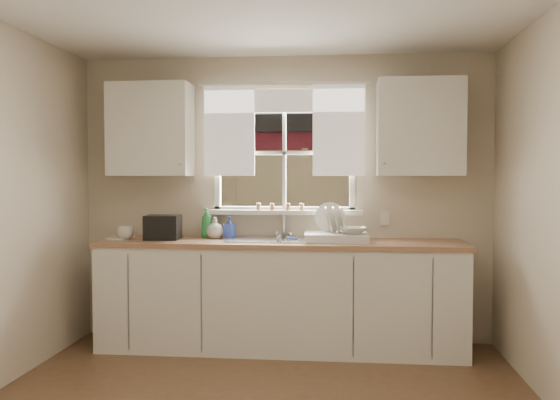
# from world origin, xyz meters

# --- Properties ---
(room_walls) EXTENTS (3.62, 4.02, 2.50)m
(room_walls) POSITION_xyz_m (0.00, -0.07, 1.24)
(room_walls) COLOR beige
(room_walls) RESTS_ON ground
(window) EXTENTS (1.38, 0.16, 1.06)m
(window) POSITION_xyz_m (0.00, 2.00, 1.49)
(window) COLOR white
(window) RESTS_ON room_walls
(curtains) EXTENTS (1.50, 0.03, 0.81)m
(curtains) POSITION_xyz_m (0.00, 1.95, 1.93)
(curtains) COLOR white
(curtains) RESTS_ON room_walls
(base_cabinets) EXTENTS (3.00, 0.62, 0.87)m
(base_cabinets) POSITION_xyz_m (0.00, 1.68, 0.43)
(base_cabinets) COLOR white
(base_cabinets) RESTS_ON ground
(countertop) EXTENTS (3.04, 0.65, 0.04)m
(countertop) POSITION_xyz_m (0.00, 1.68, 0.89)
(countertop) COLOR #A27251
(countertop) RESTS_ON base_cabinets
(upper_cabinet_left) EXTENTS (0.70, 0.33, 0.80)m
(upper_cabinet_left) POSITION_xyz_m (-1.15, 1.82, 1.85)
(upper_cabinet_left) COLOR white
(upper_cabinet_left) RESTS_ON room_walls
(upper_cabinet_right) EXTENTS (0.70, 0.33, 0.80)m
(upper_cabinet_right) POSITION_xyz_m (1.15, 1.82, 1.85)
(upper_cabinet_right) COLOR white
(upper_cabinet_right) RESTS_ON room_walls
(wall_outlet) EXTENTS (0.08, 0.01, 0.12)m
(wall_outlet) POSITION_xyz_m (0.88, 1.99, 1.08)
(wall_outlet) COLOR beige
(wall_outlet) RESTS_ON room_walls
(sill_jars) EXTENTS (0.42, 0.04, 0.06)m
(sill_jars) POSITION_xyz_m (-0.03, 1.94, 1.18)
(sill_jars) COLOR brown
(sill_jars) RESTS_ON window
(backyard) EXTENTS (20.00, 10.00, 6.13)m
(backyard) POSITION_xyz_m (0.58, 8.42, 3.46)
(backyard) COLOR #335421
(backyard) RESTS_ON ground
(sink) EXTENTS (0.88, 0.52, 0.40)m
(sink) POSITION_xyz_m (0.00, 1.71, 0.84)
(sink) COLOR #B7B7BC
(sink) RESTS_ON countertop
(dish_rack) EXTENTS (0.53, 0.42, 0.32)m
(dish_rack) POSITION_xyz_m (0.46, 1.69, 0.97)
(dish_rack) COLOR silver
(dish_rack) RESTS_ON countertop
(bowl) EXTENTS (0.24, 0.24, 0.05)m
(bowl) POSITION_xyz_m (0.60, 1.63, 1.01)
(bowl) COLOR silver
(bowl) RESTS_ON dish_rack
(soap_bottle_a) EXTENTS (0.11, 0.11, 0.26)m
(soap_bottle_a) POSITION_xyz_m (-0.67, 1.86, 1.04)
(soap_bottle_a) COLOR green
(soap_bottle_a) RESTS_ON countertop
(soap_bottle_b) EXTENTS (0.10, 0.10, 0.19)m
(soap_bottle_b) POSITION_xyz_m (-0.46, 1.84, 1.00)
(soap_bottle_b) COLOR blue
(soap_bottle_b) RESTS_ON countertop
(soap_bottle_c) EXTENTS (0.14, 0.14, 0.18)m
(soap_bottle_c) POSITION_xyz_m (-0.58, 1.81, 1.00)
(soap_bottle_c) COLOR beige
(soap_bottle_c) RESTS_ON countertop
(saucer) EXTENTS (0.19, 0.19, 0.01)m
(saucer) POSITION_xyz_m (-1.40, 1.66, 0.92)
(saucer) COLOR white
(saucer) RESTS_ON countertop
(cup) EXTENTS (0.15, 0.15, 0.11)m
(cup) POSITION_xyz_m (-1.32, 1.65, 0.97)
(cup) COLOR silver
(cup) RESTS_ON countertop
(black_appliance) EXTENTS (0.29, 0.26, 0.21)m
(black_appliance) POSITION_xyz_m (-1.00, 1.67, 1.01)
(black_appliance) COLOR black
(black_appliance) RESTS_ON countertop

